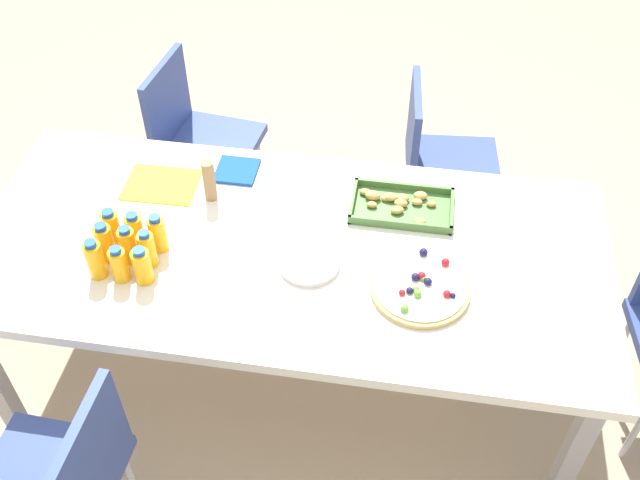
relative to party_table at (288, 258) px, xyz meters
name	(u,v)px	position (x,y,z in m)	size (l,w,h in m)	color
ground_plane	(293,373)	(0.00, 0.00, -0.68)	(12.00, 12.00, 0.00)	tan
party_table	(288,258)	(0.00, 0.00, 0.00)	(2.13, 0.96, 0.74)	silver
chair_far_left	(196,134)	(-0.59, 0.85, -0.18)	(0.45, 0.45, 0.83)	#33478C
chair_far_right	(438,157)	(0.49, 0.85, -0.18)	(0.43, 0.43, 0.83)	#33478C
juice_bottle_0	(95,260)	(-0.57, -0.22, 0.13)	(0.06, 0.06, 0.15)	#F9AE14
juice_bottle_1	(119,264)	(-0.49, -0.22, 0.12)	(0.05, 0.05, 0.13)	#FAAD14
juice_bottle_2	(142,266)	(-0.42, -0.22, 0.12)	(0.06, 0.06, 0.14)	#FAAD14
juice_bottle_3	(105,243)	(-0.57, -0.14, 0.13)	(0.06, 0.06, 0.15)	#FAAD14
juice_bottle_4	(128,245)	(-0.49, -0.14, 0.13)	(0.06, 0.06, 0.14)	#F9AD14
juice_bottle_5	(147,249)	(-0.42, -0.15, 0.13)	(0.05, 0.05, 0.14)	#F9AD14
juice_bottle_6	(112,228)	(-0.57, -0.07, 0.13)	(0.06, 0.06, 0.14)	#F9AC14
juice_bottle_7	(135,231)	(-0.49, -0.07, 0.12)	(0.06, 0.06, 0.14)	#FAAE14
juice_bottle_8	(158,233)	(-0.41, -0.07, 0.13)	(0.06, 0.06, 0.14)	#FAAC14
fruit_pizza	(420,287)	(0.45, -0.13, 0.07)	(0.31, 0.31, 0.05)	tan
snack_tray	(400,206)	(0.35, 0.24, 0.07)	(0.36, 0.21, 0.04)	#477238
plate_stack	(309,263)	(0.09, -0.08, 0.07)	(0.20, 0.20, 0.02)	silver
napkin_stack	(237,171)	(-0.26, 0.35, 0.07)	(0.15, 0.15, 0.01)	#194CA5
cardboard_tube	(209,181)	(-0.31, 0.19, 0.14)	(0.04, 0.04, 0.16)	#9E7A56
paper_folder	(161,184)	(-0.51, 0.23, 0.06)	(0.26, 0.20, 0.01)	yellow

